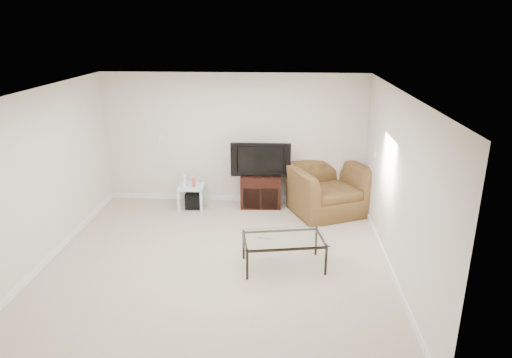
# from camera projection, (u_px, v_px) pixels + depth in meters

# --- Properties ---
(floor) EXTENTS (5.00, 5.00, 0.00)m
(floor) POSITION_uv_depth(u_px,v_px,m) (217.00, 262.00, 6.74)
(floor) COLOR tan
(floor) RESTS_ON ground
(ceiling) EXTENTS (5.00, 5.00, 0.00)m
(ceiling) POSITION_uv_depth(u_px,v_px,m) (212.00, 92.00, 5.93)
(ceiling) COLOR white
(ceiling) RESTS_ON ground
(wall_back) EXTENTS (5.00, 0.02, 2.50)m
(wall_back) POSITION_uv_depth(u_px,v_px,m) (234.00, 139.00, 8.70)
(wall_back) COLOR silver
(wall_back) RESTS_ON ground
(wall_left) EXTENTS (0.02, 5.00, 2.50)m
(wall_left) POSITION_uv_depth(u_px,v_px,m) (41.00, 179.00, 6.48)
(wall_left) COLOR silver
(wall_left) RESTS_ON ground
(wall_right) EXTENTS (0.02, 5.00, 2.50)m
(wall_right) POSITION_uv_depth(u_px,v_px,m) (397.00, 186.00, 6.19)
(wall_right) COLOR silver
(wall_right) RESTS_ON ground
(plate_back) EXTENTS (0.12, 0.02, 0.12)m
(plate_back) POSITION_uv_depth(u_px,v_px,m) (162.00, 138.00, 8.77)
(plate_back) COLOR white
(plate_back) RESTS_ON wall_back
(plate_right_switch) EXTENTS (0.02, 0.09, 0.13)m
(plate_right_switch) POSITION_uv_depth(u_px,v_px,m) (375.00, 154.00, 7.70)
(plate_right_switch) COLOR white
(plate_right_switch) RESTS_ON wall_right
(plate_right_outlet) EXTENTS (0.02, 0.08, 0.12)m
(plate_right_outlet) POSITION_uv_depth(u_px,v_px,m) (373.00, 213.00, 7.72)
(plate_right_outlet) COLOR white
(plate_right_outlet) RESTS_ON wall_right
(tv_stand) EXTENTS (0.78, 0.56, 0.64)m
(tv_stand) POSITION_uv_depth(u_px,v_px,m) (261.00, 190.00, 8.76)
(tv_stand) COLOR black
(tv_stand) RESTS_ON floor
(dvd_player) EXTENTS (0.43, 0.31, 0.06)m
(dvd_player) POSITION_uv_depth(u_px,v_px,m) (261.00, 180.00, 8.65)
(dvd_player) COLOR black
(dvd_player) RESTS_ON tv_stand
(television) EXTENTS (1.04, 0.22, 0.64)m
(television) POSITION_uv_depth(u_px,v_px,m) (261.00, 158.00, 8.52)
(television) COLOR black
(television) RESTS_ON tv_stand
(side_table) EXTENTS (0.48, 0.48, 0.45)m
(side_table) POSITION_uv_depth(u_px,v_px,m) (192.00, 197.00, 8.65)
(side_table) COLOR silver
(side_table) RESTS_ON floor
(subwoofer) EXTENTS (0.32, 0.32, 0.30)m
(subwoofer) POSITION_uv_depth(u_px,v_px,m) (194.00, 200.00, 8.69)
(subwoofer) COLOR black
(subwoofer) RESTS_ON floor
(game_console) EXTENTS (0.06, 0.15, 0.21)m
(game_console) POSITION_uv_depth(u_px,v_px,m) (185.00, 181.00, 8.53)
(game_console) COLOR white
(game_console) RESTS_ON side_table
(game_case) EXTENTS (0.06, 0.13, 0.18)m
(game_case) POSITION_uv_depth(u_px,v_px,m) (194.00, 182.00, 8.53)
(game_case) COLOR #CC4C4C
(game_case) RESTS_ON side_table
(recliner) EXTENTS (1.59, 1.35, 1.18)m
(recliner) POSITION_uv_depth(u_px,v_px,m) (328.00, 181.00, 8.38)
(recliner) COLOR #543222
(recliner) RESTS_ON floor
(coffee_table) EXTENTS (1.28, 0.86, 0.46)m
(coffee_table) POSITION_uv_depth(u_px,v_px,m) (283.00, 252.00, 6.55)
(coffee_table) COLOR black
(coffee_table) RESTS_ON floor
(remote) EXTENTS (0.19, 0.07, 0.02)m
(remote) POSITION_uv_depth(u_px,v_px,m) (265.00, 237.00, 6.45)
(remote) COLOR #B2B2B7
(remote) RESTS_ON coffee_table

